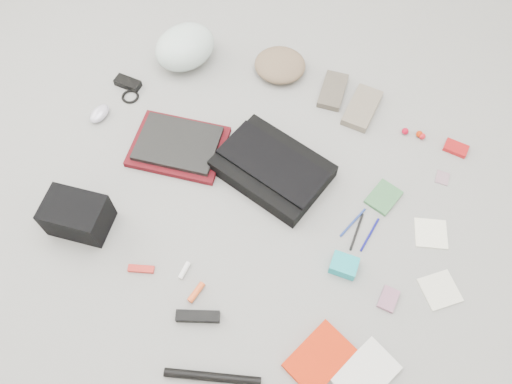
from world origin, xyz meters
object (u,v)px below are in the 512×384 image
at_px(messenger_bag, 272,169).
at_px(camera_bag, 77,215).
at_px(laptop, 178,143).
at_px(bike_helmet, 185,47).
at_px(accordion_wallet, 344,265).
at_px(book_red, 319,358).

relative_size(messenger_bag, camera_bag, 1.91).
height_order(laptop, bike_helmet, bike_helmet).
bearing_deg(bike_helmet, accordion_wallet, -8.90).
height_order(laptop, book_red, laptop).
bearing_deg(bike_helmet, messenger_bag, -8.81).
relative_size(camera_bag, accordion_wallet, 2.33).
relative_size(messenger_bag, book_red, 1.95).
relative_size(laptop, book_red, 1.51).
relative_size(bike_helmet, camera_bag, 1.29).
height_order(messenger_bag, book_red, messenger_bag).
bearing_deg(accordion_wallet, bike_helmet, 142.67).
bearing_deg(accordion_wallet, book_red, -87.94).
relative_size(laptop, camera_bag, 1.47).
relative_size(bike_helmet, accordion_wallet, 3.01).
distance_m(laptop, bike_helmet, 0.48).
xyz_separation_m(camera_bag, accordion_wallet, (0.94, 0.27, -0.05)).
bearing_deg(camera_bag, bike_helmet, 82.80).
height_order(laptop, camera_bag, camera_bag).
height_order(messenger_bag, camera_bag, camera_bag).
height_order(messenger_bag, accordion_wallet, messenger_bag).
distance_m(messenger_bag, book_red, 0.72).
xyz_separation_m(messenger_bag, laptop, (-0.39, -0.06, 0.00)).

